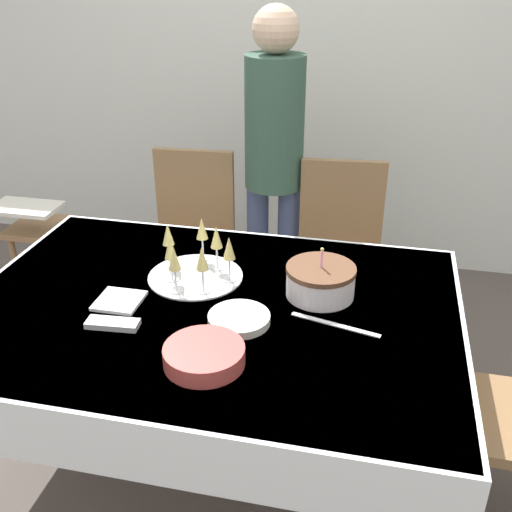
# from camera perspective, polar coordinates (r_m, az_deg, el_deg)

# --- Properties ---
(ground_plane) EXTENTS (12.00, 12.00, 0.00)m
(ground_plane) POSITION_cam_1_polar(r_m,az_deg,el_deg) (2.51, -3.80, -18.99)
(ground_plane) COLOR #564C47
(wall_back) EXTENTS (8.00, 0.05, 2.70)m
(wall_back) POSITION_cam_1_polar(r_m,az_deg,el_deg) (3.65, 4.33, 19.83)
(wall_back) COLOR silver
(wall_back) RESTS_ON ground_plane
(dining_table) EXTENTS (1.68, 1.20, 0.73)m
(dining_table) POSITION_cam_1_polar(r_m,az_deg,el_deg) (2.10, -4.33, -6.91)
(dining_table) COLOR white
(dining_table) RESTS_ON ground_plane
(dining_chair_far_left) EXTENTS (0.44, 0.44, 0.94)m
(dining_chair_far_left) POSITION_cam_1_polar(r_m,az_deg,el_deg) (3.03, -6.18, 1.61)
(dining_chair_far_left) COLOR olive
(dining_chair_far_left) RESTS_ON ground_plane
(dining_chair_far_right) EXTENTS (0.46, 0.46, 0.94)m
(dining_chair_far_right) POSITION_cam_1_polar(r_m,az_deg,el_deg) (2.89, 7.91, 0.22)
(dining_chair_far_right) COLOR olive
(dining_chair_far_right) RESTS_ON ground_plane
(birthday_cake) EXTENTS (0.24, 0.24, 0.18)m
(birthday_cake) POSITION_cam_1_polar(r_m,az_deg,el_deg) (2.08, 6.16, -2.39)
(birthday_cake) COLOR white
(birthday_cake) RESTS_ON dining_table
(champagne_tray) EXTENTS (0.35, 0.35, 0.18)m
(champagne_tray) POSITION_cam_1_polar(r_m,az_deg,el_deg) (2.18, -5.83, -0.14)
(champagne_tray) COLOR silver
(champagne_tray) RESTS_ON dining_table
(plate_stack_main) EXTENTS (0.24, 0.24, 0.06)m
(plate_stack_main) POSITION_cam_1_polar(r_m,az_deg,el_deg) (1.76, -4.96, -9.42)
(plate_stack_main) COLOR #CC4C47
(plate_stack_main) RESTS_ON dining_table
(plate_stack_dessert) EXTENTS (0.20, 0.20, 0.03)m
(plate_stack_dessert) POSITION_cam_1_polar(r_m,az_deg,el_deg) (1.94, -1.62, -6.00)
(plate_stack_dessert) COLOR silver
(plate_stack_dessert) RESTS_ON dining_table
(cake_knife) EXTENTS (0.30, 0.09, 0.00)m
(cake_knife) POSITION_cam_1_polar(r_m,az_deg,el_deg) (1.95, 7.54, -6.50)
(cake_knife) COLOR silver
(cake_knife) RESTS_ON dining_table
(fork_pile) EXTENTS (0.17, 0.07, 0.02)m
(fork_pile) POSITION_cam_1_polar(r_m,az_deg,el_deg) (1.98, -13.49, -6.29)
(fork_pile) COLOR silver
(fork_pile) RESTS_ON dining_table
(napkin_pile) EXTENTS (0.15, 0.15, 0.01)m
(napkin_pile) POSITION_cam_1_polar(r_m,az_deg,el_deg) (2.10, -12.90, -4.18)
(napkin_pile) COLOR white
(napkin_pile) RESTS_ON dining_table
(person_standing) EXTENTS (0.28, 0.28, 1.61)m
(person_standing) POSITION_cam_1_polar(r_m,az_deg,el_deg) (2.89, 1.74, 10.20)
(person_standing) COLOR #3F4C72
(person_standing) RESTS_ON ground_plane
(high_chair) EXTENTS (0.33, 0.35, 0.71)m
(high_chair) POSITION_cam_1_polar(r_m,az_deg,el_deg) (3.25, -19.80, 1.32)
(high_chair) COLOR olive
(high_chair) RESTS_ON ground_plane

